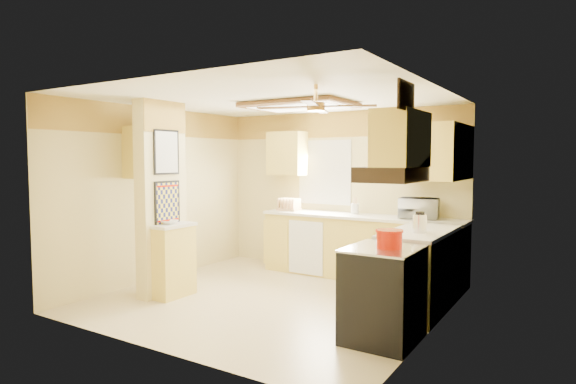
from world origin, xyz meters
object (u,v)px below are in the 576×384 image
Objects in this scene: dutch_oven at (389,239)px; kettle at (420,223)px; stove at (383,294)px; bowl at (169,222)px; microwave at (419,208)px.

kettle is (0.01, 0.95, 0.05)m from dutch_oven.
bowl is (-2.83, -0.04, 0.50)m from stove.
stove is 0.55m from dutch_oven.
dutch_oven is 0.95m from kettle.
microwave is at bearing 41.58° from bowl.
microwave reaches higher than dutch_oven.
bowl is at bearing -179.14° from stove.
kettle is at bearing 18.84° from bowl.
kettle is (0.38, -1.24, -0.03)m from microwave.
dutch_oven is at bearing -2.69° from stove.
bowl is at bearing -179.21° from dutch_oven.
stove is at bearing 177.31° from dutch_oven.
microwave is (-0.32, 2.19, 0.62)m from stove.
microwave is 2.19× the size of kettle.
bowl is at bearing -161.16° from kettle.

